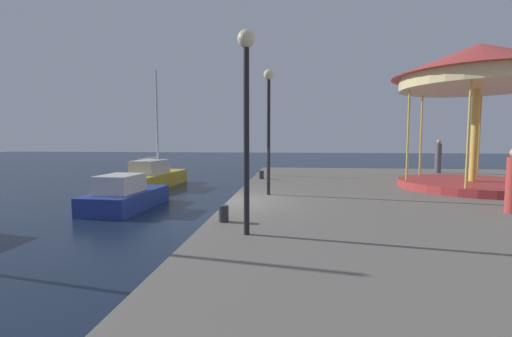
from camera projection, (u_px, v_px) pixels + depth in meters
The scene contains 10 objects.
ground_plane at pixel (229, 225), 11.39m from camera, with size 120.00×120.00×0.00m, color #162338.
quay_dock at pixel (483, 218), 10.54m from camera, with size 15.57×26.33×0.80m, color slate.
sailboat_yellow at pixel (153, 176), 20.23m from camera, with size 2.28×5.54×6.77m.
motorboat_blue at pixel (125, 196), 13.93m from camera, with size 2.06×4.14×1.40m.
carousel at pixel (478, 80), 13.69m from camera, with size 6.39×6.39×5.70m.
lamp_post_near_edge at pixel (246, 96), 7.05m from camera, with size 0.36×0.36×4.16m.
lamp_post_mid_promenade at pixel (269, 110), 12.24m from camera, with size 0.36×0.36×4.40m.
bollard_north at pixel (224, 214), 8.38m from camera, with size 0.24×0.24×0.40m, color #2D2D33.
bollard_center at pixel (261, 175), 17.41m from camera, with size 0.24×0.24×0.40m, color #2D2D33.
person_far_corner at pixel (438, 157), 20.38m from camera, with size 0.34×0.34×1.96m.
Camera 1 is at (2.07, -11.03, 2.79)m, focal length 24.53 mm.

